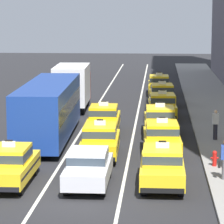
% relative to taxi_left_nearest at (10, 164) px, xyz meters
% --- Properties ---
extents(ground_plane, '(160.00, 160.00, 0.00)m').
position_rel_taxi_left_nearest_xyz_m(ground_plane, '(3.18, -1.33, -0.88)').
color(ground_plane, '#232326').
extents(lane_stripe_left_center, '(0.14, 80.00, 0.01)m').
position_rel_taxi_left_nearest_xyz_m(lane_stripe_left_center, '(1.58, 18.67, -0.87)').
color(lane_stripe_left_center, silver).
rests_on(lane_stripe_left_center, ground).
extents(lane_stripe_center_right, '(0.14, 80.00, 0.01)m').
position_rel_taxi_left_nearest_xyz_m(lane_stripe_center_right, '(4.78, 18.67, -0.87)').
color(lane_stripe_center_right, silver).
rests_on(lane_stripe_center_right, ground).
extents(taxi_left_nearest, '(1.84, 4.57, 1.96)m').
position_rel_taxi_left_nearest_xyz_m(taxi_left_nearest, '(0.00, 0.00, 0.00)').
color(taxi_left_nearest, black).
rests_on(taxi_left_nearest, ground).
extents(bus_left_second, '(2.82, 11.27, 3.22)m').
position_rel_taxi_left_nearest_xyz_m(bus_left_second, '(0.06, 9.54, 0.94)').
color(bus_left_second, black).
rests_on(bus_left_second, ground).
extents(box_truck_left_third, '(2.46, 7.03, 3.27)m').
position_rel_taxi_left_nearest_xyz_m(box_truck_left_third, '(-0.04, 20.70, 0.90)').
color(box_truck_left_third, black).
rests_on(box_truck_left_third, ground).
extents(sedan_center_nearest, '(1.76, 4.30, 1.58)m').
position_rel_taxi_left_nearest_xyz_m(sedan_center_nearest, '(3.34, -0.04, -0.03)').
color(sedan_center_nearest, black).
rests_on(sedan_center_nearest, ground).
extents(taxi_center_second, '(1.92, 4.60, 1.96)m').
position_rel_taxi_left_nearest_xyz_m(taxi_center_second, '(3.35, 5.32, 0.00)').
color(taxi_center_second, black).
rests_on(taxi_center_second, ground).
extents(taxi_center_third, '(1.90, 4.59, 1.96)m').
position_rel_taxi_left_nearest_xyz_m(taxi_center_third, '(2.99, 11.67, 0.00)').
color(taxi_center_third, black).
rests_on(taxi_center_third, ground).
extents(taxi_right_nearest, '(1.82, 4.56, 1.96)m').
position_rel_taxi_left_nearest_xyz_m(taxi_right_nearest, '(6.42, 0.27, 0.00)').
color(taxi_right_nearest, black).
rests_on(taxi_right_nearest, ground).
extents(taxi_right_second, '(1.99, 4.63, 1.96)m').
position_rel_taxi_left_nearest_xyz_m(taxi_right_second, '(6.43, 6.20, 0.00)').
color(taxi_right_second, black).
rests_on(taxi_right_second, ground).
extents(taxi_right_third, '(1.93, 4.60, 1.96)m').
position_rel_taxi_left_nearest_xyz_m(taxi_right_third, '(6.34, 11.40, 0.00)').
color(taxi_right_third, black).
rests_on(taxi_right_third, ground).
extents(taxi_right_fourth, '(1.96, 4.62, 1.96)m').
position_rel_taxi_left_nearest_xyz_m(taxi_right_fourth, '(6.50, 17.20, 0.00)').
color(taxi_right_fourth, black).
rests_on(taxi_right_fourth, ground).
extents(taxi_right_fifth, '(2.06, 4.65, 1.96)m').
position_rel_taxi_left_nearest_xyz_m(taxi_right_fifth, '(6.50, 22.80, 0.00)').
color(taxi_right_fifth, black).
rests_on(taxi_right_fifth, ground).
extents(taxi_right_sixth, '(1.88, 4.59, 1.96)m').
position_rel_taxi_left_nearest_xyz_m(taxi_right_sixth, '(6.27, 29.10, 0.00)').
color(taxi_right_sixth, black).
rests_on(taxi_right_sixth, ground).
extents(pedestrian_near_crosswalk, '(0.36, 0.24, 1.68)m').
position_rel_taxi_left_nearest_xyz_m(pedestrian_near_crosswalk, '(9.41, 9.44, 0.12)').
color(pedestrian_near_crosswalk, '#23232D').
rests_on(pedestrian_near_crosswalk, sidewalk_curb).
extents(fire_hydrant, '(0.36, 0.22, 0.73)m').
position_rel_taxi_left_nearest_xyz_m(fire_hydrant, '(8.86, 3.31, -0.33)').
color(fire_hydrant, red).
rests_on(fire_hydrant, sidewalk_curb).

